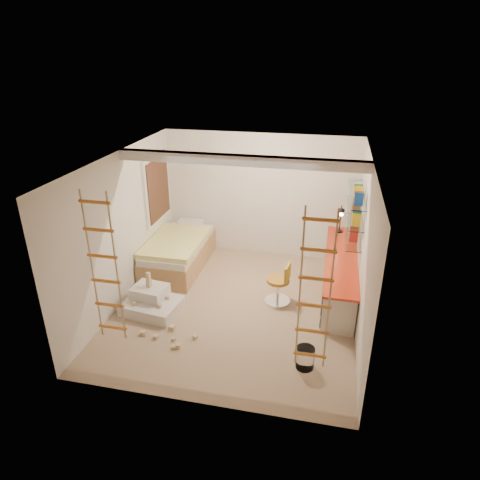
% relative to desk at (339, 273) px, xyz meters
% --- Properties ---
extents(floor, '(4.50, 4.50, 0.00)m').
position_rel_desk_xyz_m(floor, '(-1.72, -0.86, -0.40)').
color(floor, tan).
rests_on(floor, ground).
extents(ceiling_beam, '(4.00, 0.18, 0.16)m').
position_rel_desk_xyz_m(ceiling_beam, '(-1.72, -0.56, 2.12)').
color(ceiling_beam, white).
rests_on(ceiling_beam, ceiling).
extents(window_frame, '(0.06, 1.15, 1.35)m').
position_rel_desk_xyz_m(window_frame, '(-3.69, 0.64, 1.15)').
color(window_frame, white).
rests_on(window_frame, wall_left).
extents(window_blind, '(0.02, 1.00, 1.20)m').
position_rel_desk_xyz_m(window_blind, '(-3.65, 0.64, 1.15)').
color(window_blind, '#4C2D1E').
rests_on(window_blind, window_frame).
extents(rope_ladder_left, '(0.41, 0.04, 2.13)m').
position_rel_desk_xyz_m(rope_ladder_left, '(-3.07, -2.61, 1.11)').
color(rope_ladder_left, orange).
rests_on(rope_ladder_left, ceiling).
extents(rope_ladder_right, '(0.41, 0.04, 2.13)m').
position_rel_desk_xyz_m(rope_ladder_right, '(-0.37, -2.61, 1.11)').
color(rope_ladder_right, '#C58021').
rests_on(rope_ladder_right, ceiling).
extents(waste_bin, '(0.26, 0.26, 0.33)m').
position_rel_desk_xyz_m(waste_bin, '(-0.43, -2.15, -0.24)').
color(waste_bin, white).
rests_on(waste_bin, floor).
extents(desk, '(0.56, 2.80, 0.75)m').
position_rel_desk_xyz_m(desk, '(0.00, 0.00, 0.00)').
color(desk, red).
rests_on(desk, floor).
extents(shelves, '(0.25, 1.80, 0.71)m').
position_rel_desk_xyz_m(shelves, '(0.15, 0.27, 1.10)').
color(shelves, white).
rests_on(shelves, wall_right).
extents(bed, '(1.02, 2.00, 0.69)m').
position_rel_desk_xyz_m(bed, '(-3.20, 0.36, -0.07)').
color(bed, '#AD7F51').
rests_on(bed, floor).
extents(task_lamp, '(0.14, 0.36, 0.57)m').
position_rel_desk_xyz_m(task_lamp, '(-0.05, 0.96, 0.73)').
color(task_lamp, black).
rests_on(task_lamp, desk).
extents(swivel_chair, '(0.52, 0.52, 0.76)m').
position_rel_desk_xyz_m(swivel_chair, '(-1.02, -0.56, -0.12)').
color(swivel_chair, '#B37822').
rests_on(swivel_chair, floor).
extents(play_platform, '(1.00, 0.83, 0.41)m').
position_rel_desk_xyz_m(play_platform, '(-3.11, -1.26, -0.25)').
color(play_platform, silver).
rests_on(play_platform, floor).
extents(toy_blocks, '(1.25, 1.06, 0.68)m').
position_rel_desk_xyz_m(toy_blocks, '(-2.80, -1.67, -0.21)').
color(toy_blocks, '#CCB284').
rests_on(toy_blocks, floor).
extents(books, '(0.14, 0.64, 0.92)m').
position_rel_desk_xyz_m(books, '(0.15, 0.27, 1.22)').
color(books, red).
rests_on(books, shelves).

